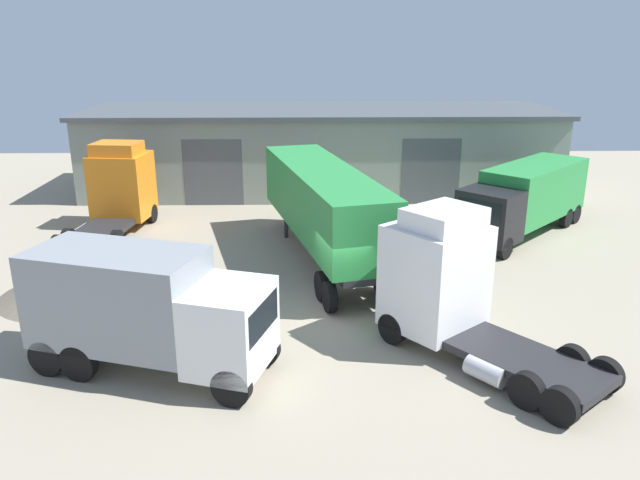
# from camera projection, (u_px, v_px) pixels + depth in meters

# --- Properties ---
(ground_plane) EXTENTS (60.00, 60.00, 0.00)m
(ground_plane) POSITION_uv_depth(u_px,v_px,m) (332.00, 313.00, 20.97)
(ground_plane) COLOR gray
(warehouse_building) EXTENTS (27.27, 8.23, 4.77)m
(warehouse_building) POSITION_uv_depth(u_px,v_px,m) (321.00, 149.00, 37.16)
(warehouse_building) COLOR gray
(warehouse_building) RESTS_ON ground_plane
(tractor_unit_white) EXTENTS (6.06, 6.65, 4.21)m
(tractor_unit_white) POSITION_uv_depth(u_px,v_px,m) (447.00, 284.00, 18.20)
(tractor_unit_white) COLOR silver
(tractor_unit_white) RESTS_ON ground_plane
(container_trailer_green) EXTENTS (5.14, 11.53, 3.86)m
(container_trailer_green) POSITION_uv_depth(u_px,v_px,m) (323.00, 203.00, 24.92)
(container_trailer_green) COLOR #28843D
(container_trailer_green) RESTS_ON ground_plane
(box_truck_white) EXTENTS (6.99, 4.24, 3.41)m
(box_truck_white) POSITION_uv_depth(u_px,v_px,m) (146.00, 306.00, 16.87)
(box_truck_white) COLOR silver
(box_truck_white) RESTS_ON ground_plane
(tractor_unit_orange) EXTENTS (3.23, 6.47, 4.10)m
(tractor_unit_orange) POSITION_uv_depth(u_px,v_px,m) (119.00, 189.00, 29.57)
(tractor_unit_orange) COLOR orange
(tractor_unit_orange) RESTS_ON ground_plane
(box_truck_black) EXTENTS (7.51, 7.56, 3.18)m
(box_truck_black) POSITION_uv_depth(u_px,v_px,m) (525.00, 196.00, 28.69)
(box_truck_black) COLOR black
(box_truck_black) RESTS_ON ground_plane
(gravel_pile) EXTENTS (4.70, 4.70, 1.19)m
(gravel_pile) POSITION_uv_depth(u_px,v_px,m) (65.00, 279.00, 22.21)
(gravel_pile) COLOR #665B4C
(gravel_pile) RESTS_ON ground_plane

